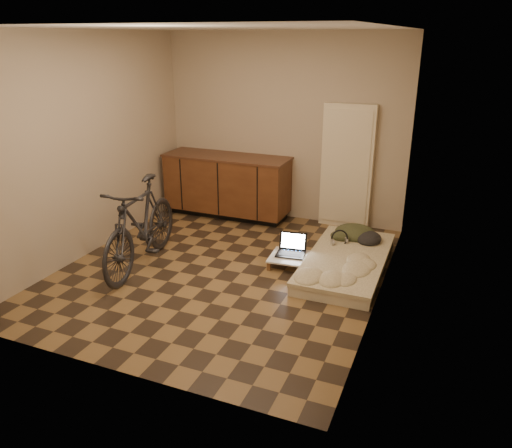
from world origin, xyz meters
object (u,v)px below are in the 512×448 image
at_px(futon, 346,262).
at_px(lap_desk, 301,259).
at_px(bicycle, 140,221).
at_px(laptop, 291,249).

distance_m(futon, lap_desk, 0.53).
bearing_deg(bicycle, lap_desk, 13.93).
relative_size(bicycle, laptop, 4.86).
bearing_deg(lap_desk, laptop, 148.58).
distance_m(bicycle, laptop, 1.78).
distance_m(lap_desk, laptop, 0.17).
distance_m(bicycle, futon, 2.41).
distance_m(futon, laptop, 0.65).
relative_size(lap_desk, laptop, 2.08).
bearing_deg(lap_desk, bicycle, -162.81).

